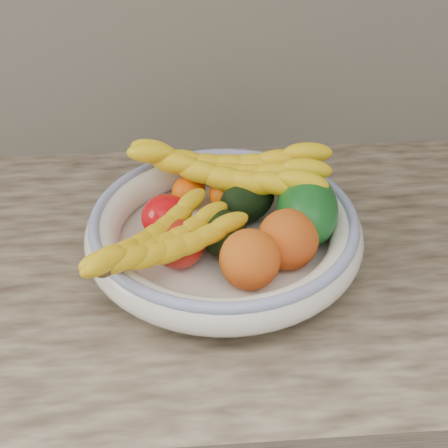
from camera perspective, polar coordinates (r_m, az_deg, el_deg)
kitchen_counter at (r=1.25m, az=-0.09°, el=-17.93°), size 2.44×0.66×1.40m
fruit_bowl at (r=0.88m, az=0.00°, el=-0.60°), size 0.39×0.39×0.08m
clementine_back_left at (r=0.95m, az=-3.25°, el=2.97°), size 0.07×0.07×0.05m
clementine_back_right at (r=0.97m, az=0.39°, el=3.90°), size 0.06×0.06×0.05m
clementine_back_mid at (r=0.94m, az=0.22°, el=2.75°), size 0.06×0.06×0.05m
tomato_left at (r=0.89m, az=-5.30°, el=0.64°), size 0.07×0.07×0.06m
tomato_near_left at (r=0.84m, az=-4.20°, el=-1.81°), size 0.09×0.09×0.07m
avocado_center at (r=0.85m, az=-0.21°, el=-0.80°), size 0.10×0.11×0.06m
avocado_right at (r=0.91m, az=2.14°, el=2.20°), size 0.11×0.11×0.07m
green_mango at (r=0.88m, az=7.60°, el=1.33°), size 0.12×0.14×0.11m
peach_front at (r=0.80m, az=2.38°, el=-3.24°), size 0.10×0.10×0.08m
peach_right at (r=0.84m, az=5.84°, el=-1.41°), size 0.10×0.10×0.08m
banana_bunch_back at (r=0.93m, az=0.30°, el=4.54°), size 0.34×0.20×0.09m
banana_bunch_front at (r=0.80m, az=-5.80°, el=-2.07°), size 0.26×0.24×0.07m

